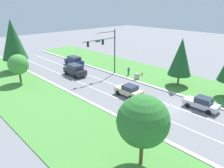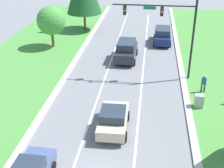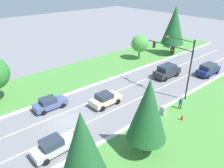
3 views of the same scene
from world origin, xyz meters
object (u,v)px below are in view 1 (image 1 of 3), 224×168
at_px(champagne_sedan, 129,90).
at_px(oak_far_left_tree, 18,65).
at_px(oak_near_left_tree, 143,121).
at_px(traffic_signal_mast, 107,46).
at_px(slate_blue_sedan, 144,114).
at_px(conifer_mid_left_tree, 13,39).
at_px(charcoal_suv, 75,70).
at_px(fire_hydrant, 142,74).
at_px(silver_sedan, 202,103).
at_px(conifer_near_right_tree, 181,57).
at_px(navy_suv, 74,61).
at_px(utility_cabinet, 137,77).
at_px(pedestrian, 129,71).

distance_m(champagne_sedan, oak_far_left_tree, 19.11).
bearing_deg(oak_near_left_tree, traffic_signal_mast, 54.78).
bearing_deg(oak_near_left_tree, slate_blue_sedan, 36.56).
xyz_separation_m(oak_near_left_tree, conifer_mid_left_tree, (2.95, 34.64, 2.14)).
xyz_separation_m(charcoal_suv, fire_hydrant, (8.93, -8.92, -0.76)).
distance_m(silver_sedan, fire_hydrant, 14.81).
bearing_deg(charcoal_suv, oak_near_left_tree, -110.93).
xyz_separation_m(conifer_near_right_tree, conifer_mid_left_tree, (-16.33, 26.66, 1.48)).
bearing_deg(navy_suv, conifer_near_right_tree, -75.41).
bearing_deg(silver_sedan, slate_blue_sedan, 154.98).
bearing_deg(slate_blue_sedan, conifer_near_right_tree, 15.73).
distance_m(utility_cabinet, oak_near_left_tree, 22.18).
bearing_deg(conifer_near_right_tree, slate_blue_sedan, -165.33).
height_order(silver_sedan, conifer_mid_left_tree, conifer_mid_left_tree).
height_order(navy_suv, pedestrian, navy_suv).
bearing_deg(charcoal_suv, slate_blue_sedan, -99.43).
height_order(slate_blue_sedan, champagne_sedan, champagne_sedan).
height_order(utility_cabinet, conifer_mid_left_tree, conifer_mid_left_tree).
bearing_deg(oak_far_left_tree, champagne_sedan, -60.22).
bearing_deg(silver_sedan, oak_near_left_tree, -176.39).
distance_m(slate_blue_sedan, oak_near_left_tree, 8.33).
distance_m(conifer_near_right_tree, oak_near_left_tree, 20.88).
bearing_deg(conifer_mid_left_tree, utility_cabinet, -56.27).
distance_m(conifer_near_right_tree, conifer_mid_left_tree, 31.30).
xyz_separation_m(champagne_sedan, conifer_mid_left_tree, (-7.05, 24.07, 5.45)).
xyz_separation_m(pedestrian, oak_near_left_tree, (-17.08, -17.16, 3.24)).
distance_m(silver_sedan, oak_far_left_tree, 29.02).
bearing_deg(slate_blue_sedan, charcoal_suv, 80.56).
relative_size(utility_cabinet, conifer_near_right_tree, 0.15).
bearing_deg(fire_hydrant, oak_near_left_tree, -140.87).
distance_m(pedestrian, conifer_near_right_tree, 10.21).
bearing_deg(conifer_mid_left_tree, conifer_near_right_tree, -58.52).
bearing_deg(slate_blue_sedan, navy_suv, 74.55).
distance_m(charcoal_suv, pedestrian, 10.11).
distance_m(charcoal_suv, silver_sedan, 23.21).
height_order(traffic_signal_mast, fire_hydrant, traffic_signal_mast).
bearing_deg(conifer_mid_left_tree, traffic_signal_mast, -53.00).
xyz_separation_m(silver_sedan, conifer_mid_left_tree, (-10.75, 33.40, 5.49)).
distance_m(charcoal_suv, utility_cabinet, 11.71).
bearing_deg(oak_near_left_tree, charcoal_suv, 67.99).
bearing_deg(conifer_near_right_tree, charcoal_suv, 120.58).
bearing_deg(pedestrian, conifer_mid_left_tree, -54.68).
bearing_deg(fire_hydrant, champagne_sedan, -151.94).
height_order(navy_suv, utility_cabinet, navy_suv).
relative_size(traffic_signal_mast, fire_hydrant, 12.02).
bearing_deg(utility_cabinet, silver_sedan, -101.51).
distance_m(navy_suv, slate_blue_sedan, 26.93).
relative_size(utility_cabinet, fire_hydrant, 1.64).
xyz_separation_m(pedestrian, oak_far_left_tree, (-16.49, 9.86, 2.35)).
xyz_separation_m(traffic_signal_mast, conifer_mid_left_tree, (-11.10, 14.73, 0.75)).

